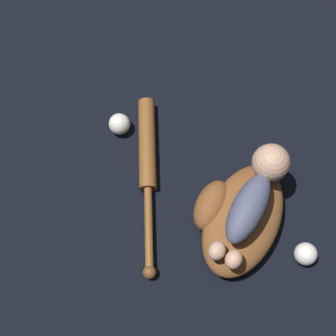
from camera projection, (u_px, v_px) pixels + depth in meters
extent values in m
plane|color=black|center=(224.00, 229.00, 1.42)|extent=(6.00, 6.00, 0.00)
ellipsoid|color=brown|center=(243.00, 219.00, 1.38)|extent=(0.42, 0.32, 0.10)
ellipsoid|color=brown|center=(212.00, 205.00, 1.40)|extent=(0.19, 0.15, 0.10)
ellipsoid|color=#4C516B|center=(248.00, 208.00, 1.29)|extent=(0.24, 0.17, 0.10)
sphere|color=tan|center=(271.00, 163.00, 1.34)|extent=(0.11, 0.11, 0.11)
ellipsoid|color=tan|center=(217.00, 251.00, 1.27)|extent=(0.07, 0.06, 0.05)
ellipsoid|color=tan|center=(234.00, 259.00, 1.26)|extent=(0.07, 0.06, 0.05)
cylinder|color=brown|center=(147.00, 144.00, 1.51)|extent=(0.32, 0.10, 0.06)
cylinder|color=brown|center=(149.00, 229.00, 1.39)|extent=(0.26, 0.06, 0.02)
sphere|color=brown|center=(150.00, 272.00, 1.34)|extent=(0.04, 0.04, 0.04)
sphere|color=white|center=(119.00, 124.00, 1.53)|extent=(0.07, 0.07, 0.07)
sphere|color=white|center=(306.00, 254.00, 1.36)|extent=(0.07, 0.07, 0.07)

